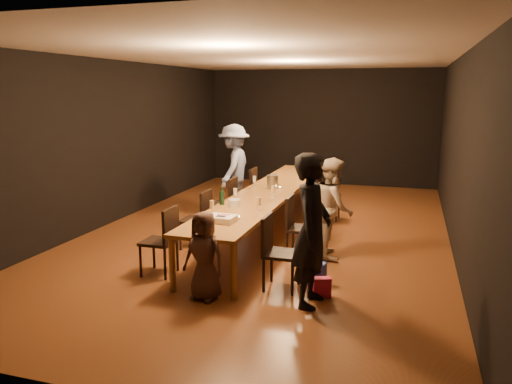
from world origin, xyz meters
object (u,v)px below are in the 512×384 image
(birthday_cake, at_px, (222,219))
(chair_right_2, at_px, (317,210))
(woman_birthday, at_px, (312,230))
(woman_tan, at_px, (333,207))
(table, at_px, (269,193))
(chair_right_0, at_px, (282,253))
(child, at_px, (204,256))
(ice_bucket, at_px, (272,181))
(chair_right_3, at_px, (329,196))
(chair_left_2, at_px, (223,203))
(chair_right_1, at_px, (302,228))
(plate_stack, at_px, (235,203))
(man_blue, at_px, (234,168))
(chair_left_0, at_px, (159,241))
(chair_left_1, at_px, (195,219))
(champagne_bottle, at_px, (222,195))
(chair_left_3, at_px, (244,191))

(birthday_cake, bearing_deg, chair_right_2, 72.20)
(woman_birthday, height_order, woman_tan, woman_birthday)
(table, bearing_deg, chair_right_0, -70.50)
(chair_right_2, height_order, woman_tan, woman_tan)
(woman_birthday, bearing_deg, chair_right_0, 54.15)
(child, bearing_deg, ice_bucket, 100.96)
(chair_right_0, bearing_deg, chair_right_2, 180.00)
(chair_right_3, distance_m, chair_left_2, 2.08)
(chair_right_1, xyz_separation_m, plate_stack, (-1.00, -0.13, 0.34))
(chair_right_0, bearing_deg, birthday_cake, -101.55)
(table, distance_m, chair_right_3, 1.49)
(chair_right_0, bearing_deg, table, -160.50)
(table, xyz_separation_m, woman_tan, (1.25, -0.93, 0.04))
(table, relative_size, man_blue, 3.38)
(chair_right_2, relative_size, chair_left_0, 1.00)
(chair_left_1, distance_m, chair_left_2, 1.20)
(chair_right_0, xyz_separation_m, chair_right_1, (0.00, 1.20, 0.00))
(chair_left_0, height_order, chair_left_1, same)
(chair_right_3, xyz_separation_m, child, (-0.79, -4.18, 0.07))
(champagne_bottle, bearing_deg, chair_left_2, 110.50)
(woman_tan, xyz_separation_m, child, (-1.19, -2.05, -0.21))
(chair_right_0, distance_m, chair_left_3, 3.98)
(chair_right_0, xyz_separation_m, child, (-0.79, -0.58, 0.07))
(child, xyz_separation_m, ice_bucket, (-0.06, 3.23, 0.33))
(chair_left_0, bearing_deg, chair_right_2, -35.31)
(plate_stack, xyz_separation_m, ice_bucket, (0.15, 1.58, 0.06))
(table, relative_size, chair_right_0, 6.45)
(child, bearing_deg, chair_left_2, 116.81)
(chair_right_2, bearing_deg, chair_right_3, 180.00)
(chair_right_0, bearing_deg, chair_right_1, 180.00)
(chair_left_3, distance_m, ice_bucket, 1.33)
(plate_stack, distance_m, champagne_bottle, 0.24)
(chair_left_1, bearing_deg, chair_right_0, -125.22)
(chair_right_2, distance_m, champagne_bottle, 1.83)
(woman_birthday, bearing_deg, chair_left_0, 83.33)
(chair_left_2, xyz_separation_m, man_blue, (-0.30, 1.42, 0.42))
(chair_left_2, bearing_deg, chair_left_3, 0.00)
(chair_left_3, distance_m, plate_stack, 2.64)
(chair_left_3, relative_size, woman_tan, 0.63)
(woman_birthday, bearing_deg, champagne_bottle, 51.09)
(chair_right_3, distance_m, child, 4.25)
(chair_left_1, distance_m, birthday_cake, 1.37)
(chair_left_1, height_order, chair_left_2, same)
(chair_left_3, bearing_deg, ice_bucket, -138.35)
(chair_left_1, xyz_separation_m, child, (0.91, -1.78, 0.07))
(plate_stack, bearing_deg, chair_right_2, 52.97)
(chair_right_2, xyz_separation_m, champagne_bottle, (-1.22, -1.29, 0.44))
(chair_right_2, bearing_deg, woman_tan, 23.37)
(chair_right_3, height_order, chair_left_1, same)
(chair_right_2, bearing_deg, chair_left_0, -35.31)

